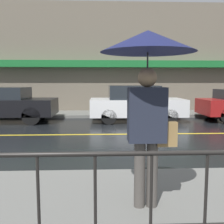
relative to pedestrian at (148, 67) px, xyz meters
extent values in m
plane|color=black|center=(0.23, 5.16, -1.86)|extent=(80.00, 80.00, 0.00)
cube|color=slate|center=(0.23, -0.06, -1.79)|extent=(28.00, 2.90, 0.14)
cube|color=slate|center=(0.23, 9.97, -1.79)|extent=(28.00, 2.09, 0.14)
cube|color=gold|center=(0.23, 5.16, -1.85)|extent=(25.20, 0.12, 0.01)
cube|color=#706656|center=(0.23, 11.17, 1.06)|extent=(28.00, 0.30, 5.83)
cube|color=#196B2D|center=(0.23, 10.74, 0.74)|extent=(16.80, 0.55, 0.35)
cylinder|color=black|center=(0.23, -1.26, -0.69)|extent=(12.00, 0.04, 0.04)
cylinder|color=black|center=(-1.01, -1.26, -1.20)|extent=(0.02, 0.02, 1.03)
cylinder|color=black|center=(-0.60, -1.26, -1.20)|extent=(0.02, 0.02, 1.03)
cylinder|color=black|center=(-0.19, -1.26, -1.20)|extent=(0.02, 0.02, 1.03)
cylinder|color=black|center=(0.23, -1.26, -1.20)|extent=(0.02, 0.02, 1.03)
cylinder|color=#4C4742|center=(-0.08, 0.00, -1.31)|extent=(0.14, 0.14, 0.83)
cylinder|color=#4C4742|center=(0.07, 0.00, -1.31)|extent=(0.14, 0.14, 0.83)
cube|color=#232838|center=(0.00, 0.00, -0.57)|extent=(0.45, 0.27, 0.65)
sphere|color=#A1805A|center=(0.00, 0.00, -0.12)|extent=(0.23, 0.23, 0.23)
cylinder|color=#262628|center=(0.00, 0.00, -0.20)|extent=(0.02, 0.02, 0.73)
cone|color=#191E4C|center=(0.00, 0.00, 0.30)|extent=(1.12, 1.12, 0.25)
cube|color=#9E7A47|center=(0.24, 0.00, -0.80)|extent=(0.24, 0.12, 0.30)
cube|color=black|center=(-4.53, 7.93, -1.22)|extent=(4.12, 1.85, 0.67)
cube|color=#1E2328|center=(-4.70, 7.93, -0.65)|extent=(2.14, 1.70, 0.48)
cylinder|color=black|center=(-3.26, 8.74, -1.50)|extent=(0.71, 0.22, 0.71)
cylinder|color=black|center=(-3.26, 7.11, -1.50)|extent=(0.71, 0.22, 0.71)
cube|color=silver|center=(0.99, 7.93, -1.25)|extent=(3.95, 1.78, 0.70)
cube|color=#1E2328|center=(0.83, 7.93, -0.62)|extent=(2.05, 1.64, 0.56)
cylinder|color=black|center=(2.21, 8.71, -1.55)|extent=(0.60, 0.22, 0.60)
cylinder|color=black|center=(2.21, 7.15, -1.55)|extent=(0.60, 0.22, 0.60)
cylinder|color=black|center=(-0.24, 8.71, -1.55)|extent=(0.60, 0.22, 0.60)
cylinder|color=black|center=(-0.24, 7.15, -1.55)|extent=(0.60, 0.22, 0.60)
cylinder|color=black|center=(4.55, 8.71, -1.53)|extent=(0.65, 0.22, 0.65)
camera|label=1|loc=(-0.56, -3.10, -0.17)|focal=42.00mm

